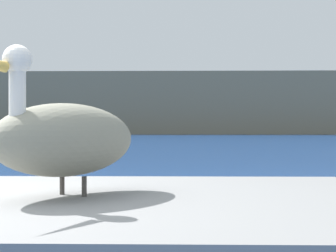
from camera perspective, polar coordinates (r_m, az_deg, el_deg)
name	(u,v)px	position (r m, az deg, el deg)	size (l,w,h in m)	color
hillside_backdrop	(169,104)	(82.48, 0.08, 2.32)	(140.00, 10.71, 9.10)	#7F755B
pelican	(65,138)	(3.25, -10.80, -1.24)	(1.00, 1.35, 0.85)	gray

